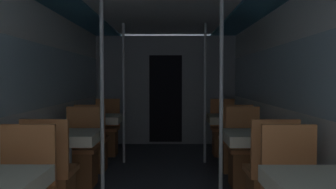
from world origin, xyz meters
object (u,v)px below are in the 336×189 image
Objects in this scene: dining_table_right_2 at (229,121)px; dining_table_left_1 at (68,141)px; chair_right_near_2 at (235,150)px; support_pole_right_1 at (221,100)px; dining_table_left_2 at (100,121)px; chair_right_near_1 at (270,188)px; dining_table_right_1 at (256,141)px; chair_right_far_1 at (245,161)px; chair_right_far_2 at (224,138)px; support_pole_left_2 at (124,93)px; support_pole_left_1 at (102,100)px; chair_left_far_1 at (81,161)px; chair_left_near_1 at (51,188)px; support_pole_right_2 at (205,93)px; chair_left_near_2 at (92,150)px; chair_left_far_2 at (106,137)px.

dining_table_left_1 is at bearing -137.64° from dining_table_right_2.
dining_table_left_1 is 0.77× the size of chair_right_near_2.
dining_table_right_2 is (0.37, 1.80, -0.43)m from support_pole_right_1.
dining_table_left_2 is at bearing 164.23° from chair_right_near_2.
chair_right_near_2 is at bearing 90.00° from chair_right_near_1.
dining_table_right_1 is 0.65m from chair_right_far_1.
chair_right_near_2 and chair_right_far_2 have the same top height.
support_pole_left_2 is 2.96m from chair_right_near_1.
support_pole_left_2 is at bearing 131.78° from dining_table_right_1.
support_pole_left_1 is at bearing 0.00° from dining_table_left_1.
chair_right_near_1 is 1.00× the size of chair_right_far_1.
support_pole_right_1 is at bearing 160.89° from chair_left_far_1.
support_pole_right_1 is at bearing 81.19° from chair_right_far_2.
dining_table_right_1 is 2.38m from chair_right_far_2.
chair_left_far_1 reaches higher than dining_table_right_1.
support_pole_right_1 is at bearing 19.11° from chair_left_near_1.
support_pole_left_2 is at bearing -37.69° from chair_right_far_1.
support_pole_right_2 is (-0.37, 2.36, 0.77)m from chair_right_near_1.
support_pole_left_1 is at bearing -78.53° from dining_table_left_2.
dining_table_right_2 is (1.61, 1.80, -0.43)m from support_pole_left_1.
dining_table_left_1 is 0.77× the size of chair_right_far_1.
chair_left_near_2 and chair_right_far_1 have the same top height.
chair_left_near_1 is 3.52m from chair_right_far_2.
support_pole_right_1 is at bearing 124.31° from chair_left_far_2.
chair_right_far_1 is 0.44× the size of support_pole_right_1.
chair_right_far_1 is (1.97, 0.00, 0.00)m from chair_left_far_1.
dining_table_right_1 is 0.56m from support_pole_right_1.
support_pole_right_2 is at bearing 55.69° from chair_left_near_1.
chair_right_far_1 is at bearing -73.61° from support_pole_right_2.
dining_table_right_2 is at bearing 78.53° from support_pole_right_1.
support_pole_left_2 is 1.00× the size of support_pole_right_1.
chair_right_far_1 is at bearing 90.00° from chair_right_near_1.
chair_right_near_1 is at bearing -42.36° from chair_left_near_2.
support_pole_right_1 is at bearing -101.47° from dining_table_right_2.
support_pole_left_1 is 2.96m from chair_right_far_2.
chair_right_far_2 is 1.02m from support_pole_right_2.
support_pole_right_1 is at bearing 0.00° from dining_table_left_1.
dining_table_left_2 and dining_table_right_1 have the same top height.
chair_left_near_1 is 2.08m from dining_table_right_1.
chair_right_far_2 is (1.97, 1.80, 0.00)m from chair_left_far_1.
dining_table_right_1 is at bearing 90.00° from chair_right_far_1.
dining_table_left_2 is at bearing 129.94° from chair_right_near_1.
chair_right_far_1 is (1.97, -0.69, 0.00)m from chair_left_near_2.
support_pole_left_2 reaches higher than chair_left_far_1.
chair_right_far_1 is at bearing 90.00° from chair_right_far_2.
chair_left_near_1 is at bearing -123.24° from support_pole_left_1.
chair_left_far_2 is at bearing 90.00° from dining_table_left_1.
chair_right_near_1 is 1.02m from support_pole_right_1.
chair_left_near_2 is 2.67m from chair_right_near_1.
chair_left_near_1 is 2.51m from support_pole_left_2.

